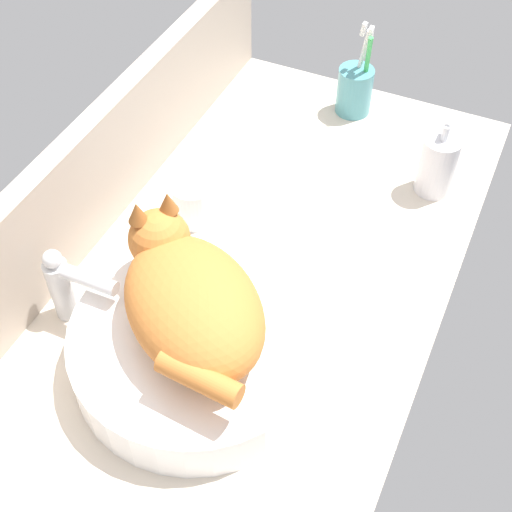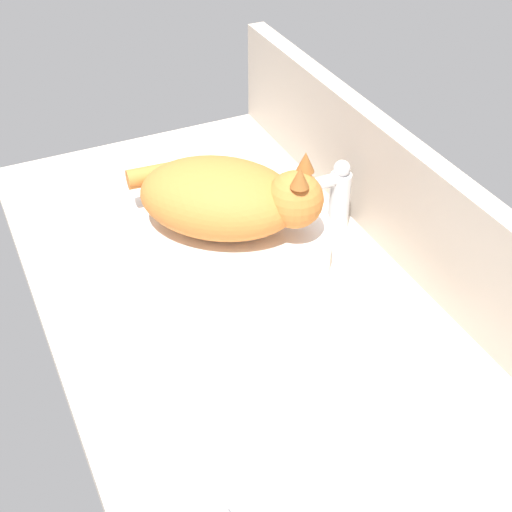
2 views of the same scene
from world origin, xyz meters
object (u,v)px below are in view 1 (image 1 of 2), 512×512
at_px(sink_basin, 198,347).
at_px(cat, 189,298).
at_px(toothbrush_cup, 357,90).
at_px(soap_dispenser, 437,165).
at_px(faucet, 66,284).
at_px(water_glass, 193,205).

distance_m(sink_basin, cat, 0.10).
xyz_separation_m(cat, toothbrush_cup, (0.65, -0.02, -0.08)).
bearing_deg(toothbrush_cup, soap_dispenser, -128.25).
distance_m(faucet, toothbrush_cup, 0.70).
bearing_deg(faucet, sink_basin, -88.95).
bearing_deg(water_glass, faucet, 165.36).
bearing_deg(faucet, cat, -86.62).
xyz_separation_m(soap_dispenser, toothbrush_cup, (0.16, 0.20, -0.01)).
height_order(soap_dispenser, water_glass, soap_dispenser).
bearing_deg(water_glass, sink_basin, -150.40).
xyz_separation_m(faucet, toothbrush_cup, (0.66, -0.22, -0.02)).
distance_m(soap_dispenser, water_glass, 0.43).
bearing_deg(sink_basin, faucet, 91.05).
bearing_deg(sink_basin, toothbrush_cup, -0.35).
bearing_deg(cat, water_glass, 28.42).
bearing_deg(water_glass, toothbrush_cup, -20.19).
distance_m(sink_basin, soap_dispenser, 0.54).
bearing_deg(sink_basin, soap_dispenser, -22.48).
bearing_deg(soap_dispenser, cat, 156.09).
relative_size(faucet, toothbrush_cup, 0.73).
relative_size(sink_basin, toothbrush_cup, 1.90).
xyz_separation_m(faucet, soap_dispenser, (0.50, -0.42, -0.02)).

